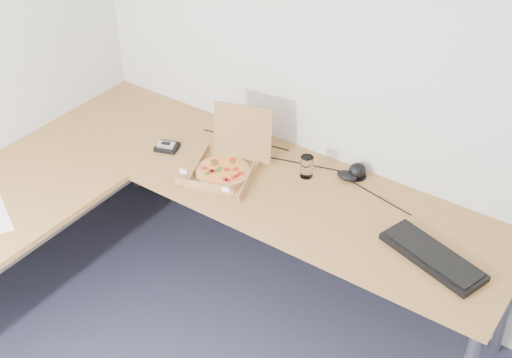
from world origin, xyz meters
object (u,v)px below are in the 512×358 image
Objects in this scene: drinking_glass at (307,167)px; desk at (153,204)px; wallet at (167,147)px; pizza_box at (225,167)px; keyboard at (433,257)px.

desk is at bearing -130.86° from drinking_glass.
pizza_box is at bearing -20.59° from wallet.
pizza_box reaches higher than drinking_glass.
keyboard is at bearing -19.88° from wallet.
drinking_glass is 0.24× the size of keyboard.
desk is 0.39m from pizza_box.
desk is 21.68× the size of wallet.
drinking_glass is (0.49, 0.57, 0.09)m from desk.
drinking_glass is at bearing -3.96° from wallet.
wallet is at bearing 159.16° from pizza_box.
pizza_box is at bearing -162.24° from keyboard.
desk is 5.46× the size of keyboard.
pizza_box is 3.08× the size of drinking_glass.
drinking_glass is at bearing -177.90° from keyboard.
desk is 1.29m from keyboard.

